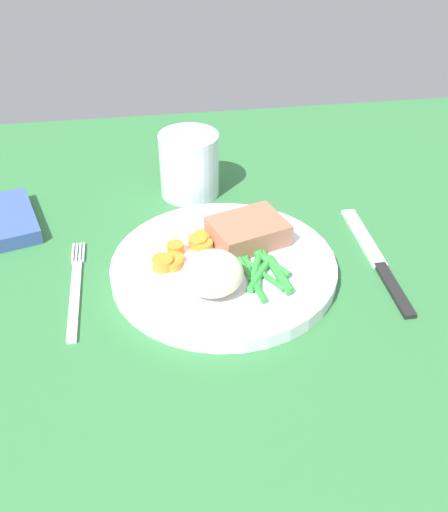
{
  "coord_description": "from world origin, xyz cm",
  "views": [
    {
      "loc": [
        -5.95,
        -51.95,
        43.24
      ],
      "look_at": [
        1.82,
        -0.22,
        4.6
      ],
      "focal_mm": 42.06,
      "sensor_mm": 36.0,
      "label": 1
    }
  ],
  "objects": [
    {
      "name": "dinner_plate",
      "position": [
        1.82,
        -0.22,
        2.8
      ],
      "size": [
        24.86,
        24.86,
        1.6
      ],
      "primitive_type": "cylinder",
      "color": "white",
      "rests_on": "dining_table"
    },
    {
      "name": "water_glass",
      "position": [
        0.35,
        18.29,
        5.57
      ],
      "size": [
        7.81,
        7.81,
        8.41
      ],
      "color": "silver",
      "rests_on": "dining_table"
    },
    {
      "name": "knife",
      "position": [
        19.47,
        -0.5,
        2.2
      ],
      "size": [
        1.7,
        20.5,
        0.64
      ],
      "rotation": [
        0.0,
        0.0,
        0.05
      ],
      "color": "black",
      "rests_on": "dining_table"
    },
    {
      "name": "dining_table",
      "position": [
        0.0,
        0.0,
        1.0
      ],
      "size": [
        120.0,
        90.0,
        2.0
      ],
      "color": "#2D6B38",
      "rests_on": "ground"
    },
    {
      "name": "meat_portion",
      "position": [
        5.18,
        3.7,
        4.9
      ],
      "size": [
        9.71,
        8.56,
        2.6
      ],
      "primitive_type": "cube",
      "rotation": [
        0.0,
        0.0,
        0.31
      ],
      "color": "#936047",
      "rests_on": "dinner_plate"
    },
    {
      "name": "mashed_potatoes",
      "position": [
        -0.41,
        -4.69,
        5.88
      ],
      "size": [
        6.29,
        5.78,
        4.55
      ],
      "primitive_type": "ellipsoid",
      "color": "beige",
      "rests_on": "dinner_plate"
    },
    {
      "name": "fork",
      "position": [
        -14.35,
        -0.47,
        2.2
      ],
      "size": [
        1.44,
        16.6,
        0.4
      ],
      "rotation": [
        0.0,
        0.0,
        0.04
      ],
      "color": "silver",
      "rests_on": "dining_table"
    },
    {
      "name": "green_beans",
      "position": [
        5.65,
        -2.52,
        3.97
      ],
      "size": [
        5.55,
        9.93,
        0.83
      ],
      "color": "#2D8C38",
      "rests_on": "dinner_plate"
    },
    {
      "name": "carrot_slices",
      "position": [
        -2.57,
        1.9,
        4.13
      ],
      "size": [
        6.89,
        6.66,
        1.26
      ],
      "color": "orange",
      "rests_on": "dinner_plate"
    }
  ]
}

